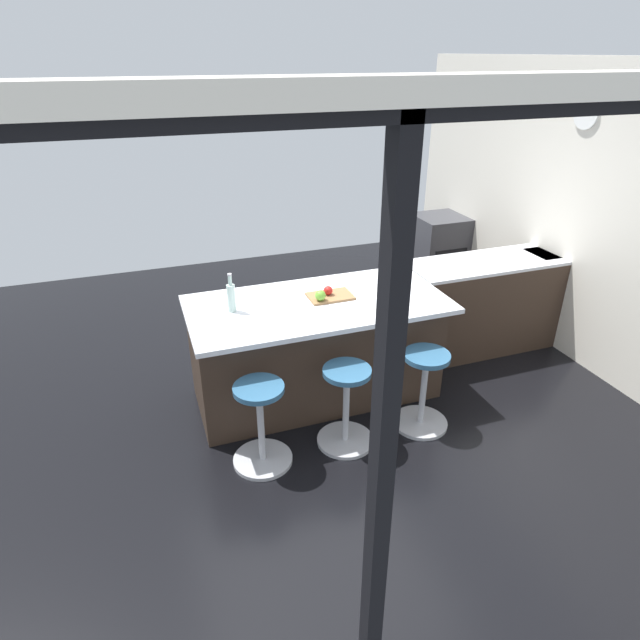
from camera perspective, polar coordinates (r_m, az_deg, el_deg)
ground_plane at (r=4.81m, az=-0.17°, el=-7.80°), size 7.26×7.26×0.00m
window_panel_rear at (r=2.15m, az=26.70°, el=-18.00°), size 5.25×0.12×2.69m
interior_partition_left at (r=5.60m, az=26.45°, el=9.73°), size 0.15×5.58×2.69m
sink_cabinet at (r=5.84m, az=20.42°, el=2.25°), size 2.47×0.60×1.21m
oven_range at (r=7.03m, az=12.44°, el=7.22°), size 0.60×0.61×0.90m
kitchen_island at (r=4.55m, az=-0.41°, el=-3.05°), size 2.09×1.02×0.92m
stool_by_window at (r=4.35m, az=10.93°, el=-7.55°), size 0.44×0.44×0.66m
stool_middle at (r=4.10m, az=2.79°, el=-9.43°), size 0.44×0.44×0.66m
stool_near_camera at (r=3.94m, az=-6.31°, el=-11.28°), size 0.44×0.44×0.66m
cutting_board at (r=4.38m, az=1.12°, el=2.53°), size 0.36×0.24×0.02m
apple_red at (r=4.37m, az=0.87°, el=3.16°), size 0.07×0.07×0.07m
apple_green at (r=4.26m, az=0.04°, el=2.63°), size 0.09×0.09×0.09m
water_bottle at (r=4.15m, az=-9.43°, el=2.46°), size 0.06×0.06×0.31m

